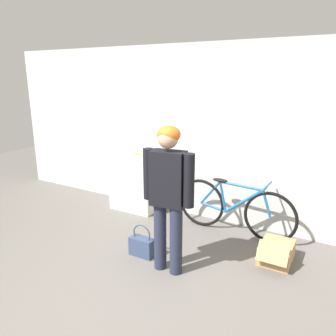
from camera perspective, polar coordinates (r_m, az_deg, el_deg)
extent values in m
plane|color=#605B56|center=(3.26, -13.01, -25.66)|extent=(14.00, 14.00, 0.00)
cube|color=silver|center=(4.85, 8.25, 5.60)|extent=(8.00, 0.06, 2.60)
cube|color=white|center=(4.91, 13.67, -6.11)|extent=(0.08, 0.01, 0.12)
cube|color=white|center=(5.42, -5.67, -2.54)|extent=(0.76, 0.45, 0.90)
cylinder|color=#23283D|center=(3.77, -1.36, -11.76)|extent=(0.14, 0.14, 0.80)
cylinder|color=#23283D|center=(3.68, 1.40, -12.49)|extent=(0.14, 0.14, 0.80)
cube|color=black|center=(3.46, 0.00, -1.85)|extent=(0.39, 0.24, 0.60)
cylinder|color=black|center=(3.57, -3.39, -1.03)|extent=(0.12, 0.12, 0.57)
cylinder|color=black|center=(3.34, 3.63, -2.23)|extent=(0.12, 0.12, 0.57)
sphere|color=tan|center=(3.35, 0.00, 5.20)|extent=(0.22, 0.22, 0.22)
ellipsoid|color=orange|center=(3.36, 0.14, 5.87)|extent=(0.25, 0.23, 0.18)
torus|color=black|center=(4.83, 5.80, -6.04)|extent=(0.71, 0.06, 0.71)
torus|color=black|center=(4.53, 17.36, -8.25)|extent=(0.71, 0.06, 0.71)
cylinder|color=#1E609E|center=(4.77, 7.86, -6.75)|extent=(0.39, 0.04, 0.09)
cylinder|color=#1E609E|center=(4.71, 7.40, -4.25)|extent=(0.31, 0.04, 0.39)
cylinder|color=#1E609E|center=(4.65, 9.52, -4.95)|extent=(0.13, 0.04, 0.43)
cylinder|color=#1E609E|center=(4.56, 13.01, -5.69)|extent=(0.53, 0.06, 0.44)
cylinder|color=#1E609E|center=(4.50, 12.58, -3.06)|extent=(0.60, 0.05, 0.05)
cylinder|color=#1E609E|center=(4.47, 16.80, -6.04)|extent=(0.15, 0.04, 0.37)
cylinder|color=#1E609E|center=(4.41, 16.51, -3.44)|extent=(0.07, 0.04, 0.08)
cylinder|color=#1E609E|center=(4.40, 16.80, -3.11)|extent=(0.04, 0.46, 0.02)
ellipsoid|color=black|center=(4.59, 9.07, -2.12)|extent=(0.22, 0.09, 0.05)
ellipsoid|color=#EAD64C|center=(5.27, -4.61, 2.30)|extent=(0.15, 0.04, 0.04)
ellipsoid|color=#EAD64C|center=(5.34, -5.38, 2.47)|extent=(0.14, 0.10, 0.04)
ellipsoid|color=#EAD64C|center=(5.23, -3.59, 2.22)|extent=(0.14, 0.09, 0.04)
sphere|color=brown|center=(5.39, -5.76, 2.56)|extent=(0.02, 0.02, 0.02)
cube|color=#334260|center=(4.15, -4.55, -13.50)|extent=(0.31, 0.15, 0.23)
torus|color=#334260|center=(4.07, -4.60, -11.40)|extent=(0.25, 0.02, 0.25)
cube|color=tan|center=(4.23, 18.35, -13.75)|extent=(0.36, 0.45, 0.23)
cube|color=tan|center=(3.98, 17.77, -13.91)|extent=(0.34, 0.16, 0.20)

